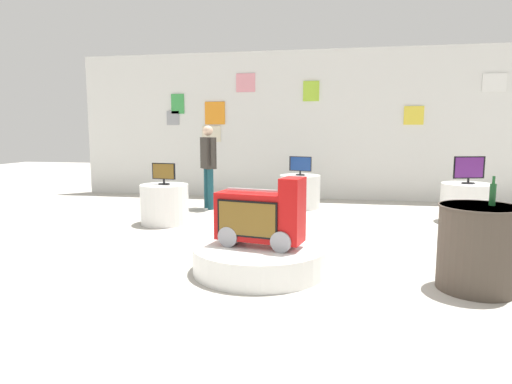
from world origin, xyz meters
name	(u,v)px	position (x,y,z in m)	size (l,w,h in m)	color
ground_plane	(286,270)	(0.00, 0.00, 0.00)	(30.00, 30.00, 0.00)	#B2ADA3
back_wall_display	(315,125)	(-0.01, 5.45, 1.68)	(11.27, 0.13, 3.35)	silver
main_display_pedestal	(260,259)	(-0.28, -0.10, 0.14)	(1.49, 1.49, 0.29)	white
novelty_firetruck_tv	(261,218)	(-0.27, -0.11, 0.60)	(1.01, 0.55, 0.78)	gray
display_pedestal_left_rear	(165,204)	(-2.32, 2.14, 0.33)	(0.80, 0.80, 0.67)	white
tv_on_left_rear	(164,173)	(-2.32, 2.13, 0.86)	(0.42, 0.19, 0.36)	black
display_pedestal_center_rear	(467,203)	(2.73, 3.23, 0.33)	(0.86, 0.86, 0.67)	white
tv_on_center_rear	(469,169)	(2.73, 3.22, 0.92)	(0.53, 0.21, 0.46)	black
display_pedestal_right_rear	(300,191)	(-0.22, 4.13, 0.33)	(0.82, 0.82, 0.67)	white
tv_on_right_rear	(300,165)	(-0.21, 4.13, 0.87)	(0.46, 0.18, 0.38)	black
side_table_round	(477,247)	(1.92, -0.27, 0.43)	(0.76, 0.76, 0.84)	#4C4238
bottle_on_side_table	(493,194)	(2.03, -0.24, 0.96)	(0.06, 0.06, 0.29)	#195926
shopper_browsing_near_truck	(208,161)	(-2.00, 3.66, 0.97)	(0.39, 0.46, 1.66)	#194751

